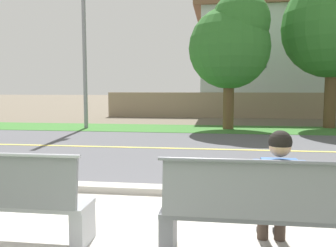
{
  "coord_description": "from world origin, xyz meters",
  "views": [
    {
      "loc": [
        0.92,
        -3.04,
        1.65
      ],
      "look_at": [
        0.05,
        3.43,
        1.0
      ],
      "focal_mm": 38.02,
      "sensor_mm": 36.0,
      "label": 1
    }
  ],
  "objects": [
    {
      "name": "streetlamp",
      "position": [
        -4.34,
        11.05,
        4.09
      ],
      "size": [
        0.24,
        2.1,
        7.17
      ],
      "color": "gray",
      "rests_on": "ground_plane"
    },
    {
      "name": "far_verge_grass",
      "position": [
        0.0,
        11.26,
        0.01
      ],
      "size": [
        48.0,
        2.8,
        0.02
      ],
      "primitive_type": "cube",
      "color": "#38702D",
      "rests_on": "ground_plane"
    },
    {
      "name": "bench_right",
      "position": [
        1.43,
        0.35,
        0.47
      ],
      "size": [
        2.1,
        0.48,
        1.01
      ],
      "color": "slate",
      "rests_on": "ground_plane"
    },
    {
      "name": "curb_edge",
      "position": [
        0.0,
        2.35,
        0.06
      ],
      "size": [
        44.0,
        0.3,
        0.11
      ],
      "primitive_type": "cube",
      "color": "#ADA89E",
      "rests_on": "ground_plane"
    },
    {
      "name": "ground_plane",
      "position": [
        0.0,
        8.0,
        0.0
      ],
      "size": [
        140.0,
        140.0,
        0.0
      ],
      "primitive_type": "plane",
      "color": "#665B4C"
    },
    {
      "name": "road_centre_line",
      "position": [
        0.0,
        6.5,
        0.01
      ],
      "size": [
        48.0,
        0.14,
        0.01
      ],
      "primitive_type": "cube",
      "color": "#E0CC4C",
      "rests_on": "ground_plane"
    },
    {
      "name": "shade_tree_far_left",
      "position": [
        1.52,
        11.38,
        3.45
      ],
      "size": [
        3.23,
        3.23,
        5.33
      ],
      "color": "brown",
      "rests_on": "ground_plane"
    },
    {
      "name": "seated_person_blue",
      "position": [
        1.53,
        0.53,
        0.68
      ],
      "size": [
        0.52,
        0.68,
        1.25
      ],
      "color": "#47382D",
      "rests_on": "ground_plane"
    },
    {
      "name": "house_across_street",
      "position": [
        5.5,
        20.12,
        3.43
      ],
      "size": [
        11.77,
        6.91,
        6.76
      ],
      "color": "#B7BCC1",
      "rests_on": "ground_plane"
    },
    {
      "name": "street_asphalt",
      "position": [
        0.0,
        6.5,
        0.0
      ],
      "size": [
        52.0,
        8.0,
        0.01
      ],
      "primitive_type": "cube",
      "color": "#515156",
      "rests_on": "ground_plane"
    },
    {
      "name": "garden_wall",
      "position": [
        1.29,
        16.92,
        0.7
      ],
      "size": [
        13.0,
        0.36,
        1.4
      ],
      "primitive_type": "cube",
      "color": "gray",
      "rests_on": "ground_plane"
    }
  ]
}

